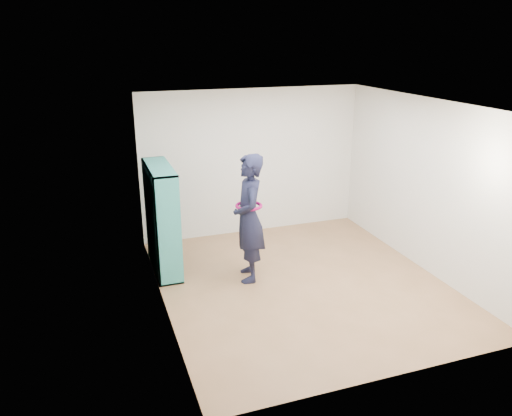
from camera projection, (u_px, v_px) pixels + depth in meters
name	position (u px, v px, depth m)	size (l,w,h in m)	color
floor	(302.00, 283.00, 7.32)	(4.50, 4.50, 0.00)	olive
ceiling	(308.00, 104.00, 6.47)	(4.50, 4.50, 0.00)	white
wall_left	(160.00, 216.00, 6.27)	(0.02, 4.50, 2.60)	silver
wall_right	(426.00, 186.00, 7.52)	(0.02, 4.50, 2.60)	silver
wall_back	(252.00, 162.00, 8.90)	(4.00, 0.02, 2.60)	silver
wall_front	(400.00, 267.00, 4.89)	(4.00, 0.02, 2.60)	silver
bookshelf	(160.00, 220.00, 7.54)	(0.36, 1.23, 1.64)	teal
person	(249.00, 218.00, 7.19)	(0.59, 0.77, 1.90)	black
smartphone	(239.00, 209.00, 7.21)	(0.02, 0.09, 0.14)	silver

